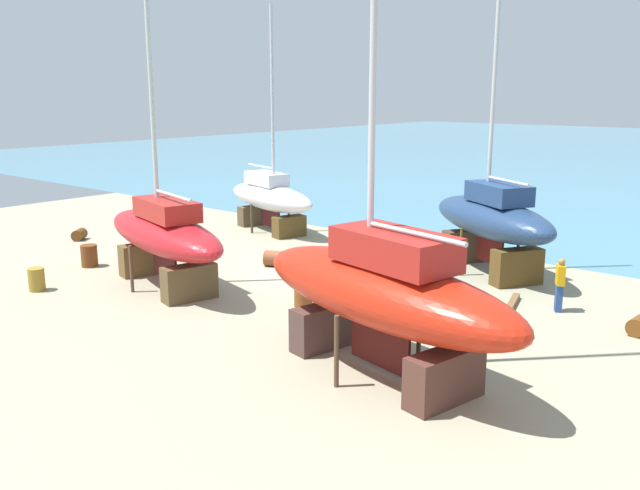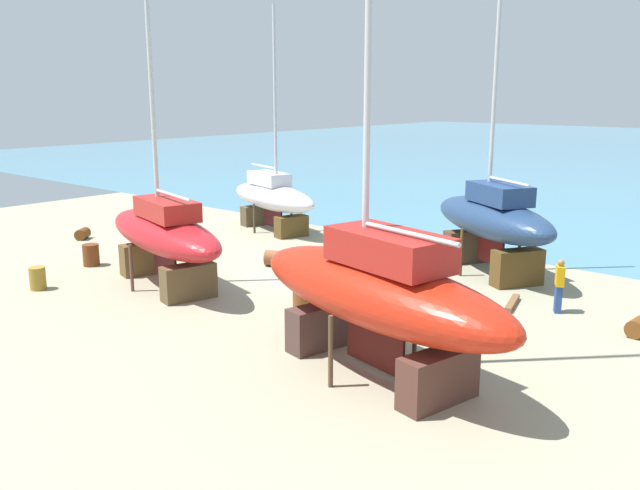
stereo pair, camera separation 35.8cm
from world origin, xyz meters
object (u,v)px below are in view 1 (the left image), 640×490
object	(u,v)px
sailboat_small_center	(270,197)
barrel_rust_near	(163,236)
sailboat_large_starboard	(164,234)
worker	(560,284)
barrel_rust_far	(303,294)
barrel_by_slipway	(275,259)
sailboat_mid_port	(382,290)
sailboat_far_slipway	(492,220)
barrel_tipped_right	(89,256)
barrel_rust_mid	(79,235)
barrel_ochre	(639,325)
barrel_tipped_center	(37,279)

from	to	relation	value
sailboat_small_center	barrel_rust_near	distance (m)	5.82
sailboat_large_starboard	worker	xyz separation A→B (m)	(12.06, 6.35, -1.04)
sailboat_large_starboard	barrel_rust_far	size ratio (longest dim) A/B	16.64
barrel_by_slipway	barrel_rust_near	world-z (taller)	barrel_rust_near
sailboat_mid_port	worker	distance (m)	7.95
sailboat_small_center	sailboat_far_slipway	bearing A→B (deg)	14.01
sailboat_small_center	barrel_tipped_right	distance (m)	10.00
barrel_by_slipway	sailboat_mid_port	bearing A→B (deg)	-32.61
sailboat_small_center	barrel_rust_mid	distance (m)	9.38
barrel_tipped_right	barrel_rust_far	distance (m)	10.20
worker	barrel_rust_near	xyz separation A→B (m)	(-17.88, -2.06, -0.53)
worker	barrel_by_slipway	world-z (taller)	worker
sailboat_large_starboard	barrel_by_slipway	distance (m)	5.04
worker	barrel_ochre	xyz separation A→B (m)	(2.62, -0.56, -0.65)
sailboat_large_starboard	barrel_rust_near	xyz separation A→B (m)	(-5.81, 4.29, -1.58)
sailboat_mid_port	barrel_rust_near	size ratio (longest dim) A/B	20.31
sailboat_large_starboard	sailboat_small_center	xyz separation A→B (m)	(-4.05, 9.67, -0.23)
sailboat_far_slipway	sailboat_mid_port	distance (m)	10.85
sailboat_far_slipway	worker	distance (m)	5.00
sailboat_far_slipway	barrel_rust_near	world-z (taller)	sailboat_far_slipway
barrel_ochre	barrel_by_slipway	size ratio (longest dim) A/B	0.91
sailboat_small_center	barrel_rust_far	size ratio (longest dim) A/B	13.65
barrel_tipped_center	barrel_tipped_right	distance (m)	3.47
worker	barrel_rust_mid	world-z (taller)	worker
barrel_rust_mid	barrel_tipped_right	xyz separation A→B (m)	(4.83, -2.43, 0.18)
worker	barrel_ochre	bearing A→B (deg)	-41.28
worker	barrel_rust_near	world-z (taller)	worker
sailboat_mid_port	barrel_tipped_right	distance (m)	15.26
barrel_by_slipway	barrel_tipped_center	world-z (taller)	barrel_tipped_center
worker	barrel_tipped_right	xyz separation A→B (m)	(-16.77, -6.56, -0.47)
sailboat_large_starboard	sailboat_mid_port	distance (m)	10.49
sailboat_large_starboard	barrel_rust_near	world-z (taller)	sailboat_large_starboard
sailboat_large_starboard	barrel_tipped_right	size ratio (longest dim) A/B	15.03
sailboat_small_center	worker	bearing A→B (deg)	4.07
worker	barrel_ochre	distance (m)	2.75
sailboat_large_starboard	worker	size ratio (longest dim) A/B	7.57
sailboat_small_center	barrel_by_slipway	world-z (taller)	sailboat_small_center
barrel_tipped_right	barrel_rust_far	world-z (taller)	barrel_tipped_right
sailboat_mid_port	sailboat_large_starboard	bearing A→B (deg)	4.72
barrel_tipped_center	barrel_rust_far	xyz separation A→B (m)	(8.46, 4.77, -0.01)
sailboat_large_starboard	barrel_rust_near	distance (m)	7.40
sailboat_small_center	barrel_ochre	size ratio (longest dim) A/B	13.81
barrel_tipped_right	sailboat_large_starboard	bearing A→B (deg)	2.65
sailboat_far_slipway	barrel_tipped_right	xyz separation A→B (m)	(-12.93, -9.52, -1.67)
sailboat_large_starboard	barrel_tipped_right	bearing A→B (deg)	17.08
barrel_tipped_center	sailboat_large_starboard	bearing A→B (deg)	46.66
barrel_rust_mid	barrel_rust_near	size ratio (longest dim) A/B	1.06
sailboat_far_slipway	barrel_ochre	xyz separation A→B (m)	(6.46, -3.52, -1.85)
sailboat_mid_port	barrel_rust_far	distance (m)	6.05
sailboat_large_starboard	worker	world-z (taller)	sailboat_large_starboard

